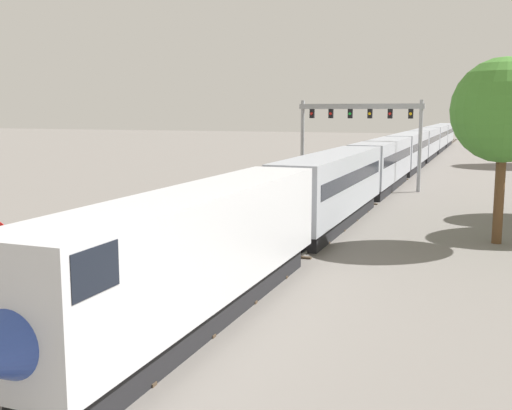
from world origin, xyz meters
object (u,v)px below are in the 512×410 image
at_px(stop_sign, 0,244).
at_px(trackside_tree_left, 504,111).
at_px(passenger_train, 409,150).
at_px(signal_gantry, 360,124).

relative_size(stop_sign, trackside_tree_left, 0.27).
xyz_separation_m(passenger_train, stop_sign, (-10.00, -60.44, -0.74)).
distance_m(stop_sign, trackside_tree_left, 27.24).
bearing_deg(trackside_tree_left, stop_sign, -139.71).
bearing_deg(stop_sign, signal_gantry, 78.82).
bearing_deg(signal_gantry, trackside_tree_left, -60.27).
bearing_deg(passenger_train, signal_gantry, -96.05).
height_order(passenger_train, signal_gantry, signal_gantry).
height_order(stop_sign, trackside_tree_left, trackside_tree_left).
distance_m(signal_gantry, stop_sign, 40.22).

